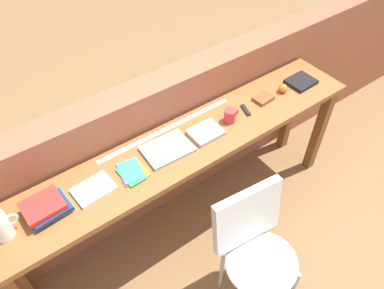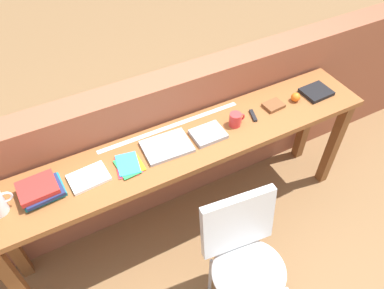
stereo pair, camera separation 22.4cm
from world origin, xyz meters
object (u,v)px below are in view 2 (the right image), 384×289
Objects in this scene: pamphlet_pile_colourful at (129,165)px; chair_white_moulded at (245,255)px; multitool_folded at (253,116)px; leather_journal_brown at (274,105)px; book_open_centre at (167,146)px; mug at (236,119)px; book_stack_leftmost at (40,190)px; sports_ball_small at (296,97)px; magazine_cycling at (89,178)px; book_repair_rightmost at (316,92)px.

chair_white_moulded is at bearing -56.80° from pamphlet_pile_colourful.
pamphlet_pile_colourful is at bearing 123.20° from chair_white_moulded.
leather_journal_brown reaches higher than multitool_folded.
book_open_centre reaches higher than pamphlet_pile_colourful.
multitool_folded is (0.15, 0.01, -0.04)m from mug.
book_stack_leftmost is 1.71m from sports_ball_small.
leather_journal_brown is 0.17m from sports_ball_small.
sports_ball_small reaches higher than leather_journal_brown.
mug is 0.85× the size of leather_journal_brown.
chair_white_moulded is at bearing -36.74° from book_stack_leftmost.
pamphlet_pile_colourful is 1.78× the size of mug.
sports_ball_small reaches higher than chair_white_moulded.
magazine_cycling is 1.11m from multitool_folded.
sports_ball_small reaches higher than book_open_centre.
mug reaches higher than leather_journal_brown.
pamphlet_pile_colourful is at bearing -170.67° from book_open_centre.
pamphlet_pile_colourful is 1.51× the size of leather_journal_brown.
magazine_cycling is 1.45m from sports_ball_small.
sports_ball_small is at bearing -10.15° from leather_journal_brown.
multitool_folded is 0.85× the size of leather_journal_brown.
book_repair_rightmost is at bearing 1.84° from book_open_centre.
mug reaches higher than book_open_centre.
mug is at bearing -178.76° from sports_ball_small.
book_open_centre is 0.80m from leather_journal_brown.
book_stack_leftmost is 1.21m from mug.
multitool_folded is at bearing 179.97° from sports_ball_small.
mug is 1.75× the size of sports_ball_small.
book_open_centre is 0.47m from mug.
sports_ball_small is (0.80, 0.66, 0.38)m from chair_white_moulded.
chair_white_moulded is 1.11m from sports_ball_small.
sports_ball_small is (0.34, -0.00, 0.02)m from multitool_folded.
chair_white_moulded is 6.86× the size of leather_journal_brown.
leather_journal_brown is (1.28, 0.02, 0.00)m from magazine_cycling.
leather_journal_brown is (0.32, 0.03, -0.03)m from mug.
book_open_centre is 2.60× the size of multitool_folded.
book_open_centre is at bearing 6.70° from pamphlet_pile_colourful.
magazine_cycling is 1.63m from book_repair_rightmost.
leather_journal_brown is at bearing 2.08° from pamphlet_pile_colourful.
leather_journal_brown is at bearing 4.93° from mug.
mug reaches higher than sports_ball_small.
magazine_cycling reaches higher than chair_white_moulded.
chair_white_moulded is at bearing -140.61° from sports_ball_small.
leather_journal_brown is at bearing 0.16° from book_stack_leftmost.
sports_ball_small reaches higher than magazine_cycling.
book_repair_rightmost is at bearing 0.36° from mug.
book_stack_leftmost is at bearing 177.41° from book_repair_rightmost.
mug is at bearing 0.22° from book_open_centre.
magazine_cycling is 1.95× the size of multitool_folded.
leather_journal_brown reaches higher than pamphlet_pile_colourful.
pamphlet_pile_colourful is (0.23, -0.02, -0.00)m from magazine_cycling.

